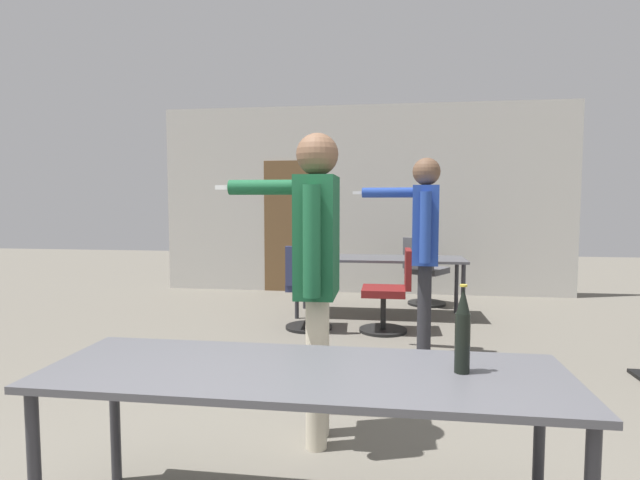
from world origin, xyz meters
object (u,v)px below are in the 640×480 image
(person_right_polo, at_px, (424,237))
(office_chair_near_pushed, at_px, (308,290))
(person_near_casual, at_px, (315,255))
(office_chair_far_left, at_px, (425,273))
(office_chair_side_rolled, at_px, (390,294))
(beer_bottle, at_px, (463,331))

(person_right_polo, height_order, office_chair_near_pushed, person_right_polo)
(person_near_casual, xyz_separation_m, office_chair_far_left, (0.91, 4.03, -0.67))
(office_chair_side_rolled, relative_size, beer_bottle, 2.52)
(office_chair_near_pushed, bearing_deg, beer_bottle, -73.83)
(person_near_casual, xyz_separation_m, office_chair_side_rolled, (0.45, 2.57, -0.69))
(person_right_polo, distance_m, office_chair_side_rolled, 1.20)
(person_near_casual, relative_size, office_chair_side_rolled, 2.00)
(person_near_casual, relative_size, office_chair_far_left, 1.94)
(office_chair_far_left, relative_size, office_chair_near_pushed, 0.99)
(person_near_casual, bearing_deg, beer_bottle, -138.51)
(person_near_casual, height_order, beer_bottle, person_near_casual)
(person_right_polo, xyz_separation_m, office_chair_side_rolled, (-0.28, 0.94, -0.69))
(beer_bottle, bearing_deg, office_chair_far_left, 87.76)
(office_chair_side_rolled, bearing_deg, office_chair_near_pushed, 93.55)
(office_chair_far_left, xyz_separation_m, office_chair_near_pushed, (-1.36, -1.52, 0.01))
(office_chair_side_rolled, bearing_deg, person_near_casual, 170.13)
(office_chair_side_rolled, distance_m, office_chair_far_left, 1.54)
(office_chair_far_left, relative_size, beer_bottle, 2.59)
(beer_bottle, bearing_deg, person_right_polo, 89.86)
(office_chair_near_pushed, bearing_deg, person_near_casual, -83.13)
(office_chair_far_left, distance_m, beer_bottle, 4.86)
(office_chair_far_left, bearing_deg, office_chair_side_rolled, -75.66)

